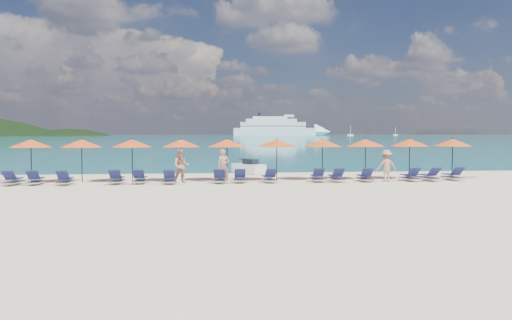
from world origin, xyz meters
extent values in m
plane|color=beige|center=(0.00, 0.00, 0.00)|extent=(1400.00, 1400.00, 0.00)
cube|color=#1FA9B2|center=(0.00, 660.00, 0.01)|extent=(1600.00, 1300.00, 0.01)
ellipsoid|color=black|center=(-150.00, 560.00, -35.00)|extent=(162.00, 126.00, 85.50)
cube|color=white|center=(89.64, 603.17, 4.67)|extent=(103.70, 25.80, 9.33)
cone|color=white|center=(151.08, 598.86, 4.67)|extent=(21.91, 21.91, 20.53)
cube|color=white|center=(87.78, 603.30, 13.06)|extent=(83.02, 21.57, 7.46)
cube|color=white|center=(85.92, 603.43, 18.66)|extent=(64.46, 18.42, 4.67)
cube|color=white|center=(84.06, 603.56, 22.39)|extent=(43.79, 14.19, 3.27)
cube|color=black|center=(87.78, 603.30, 11.66)|extent=(84.06, 21.83, 0.84)
cube|color=black|center=(87.78, 603.30, 14.93)|extent=(81.99, 21.31, 0.84)
cylinder|color=black|center=(71.21, 604.46, 26.13)|extent=(4.11, 4.11, 5.13)
cube|color=white|center=(165.06, 525.38, 0.86)|extent=(6.47, 2.16, 1.72)
cylinder|color=white|center=(165.06, 525.38, 6.47)|extent=(0.39, 0.39, 10.78)
cube|color=white|center=(239.54, 579.65, 0.73)|extent=(5.51, 1.84, 1.47)
cylinder|color=white|center=(239.54, 579.65, 5.51)|extent=(0.33, 0.33, 9.18)
cube|color=white|center=(0.25, 9.59, 0.31)|extent=(2.10, 2.63, 0.57)
cube|color=black|center=(0.36, 9.41, 0.73)|extent=(0.99, 1.16, 0.37)
cylinder|color=black|center=(-0.07, 10.13, 0.89)|extent=(0.52, 0.35, 0.06)
imported|color=tan|center=(-1.59, 4.02, 0.86)|extent=(0.71, 0.56, 1.72)
imported|color=tan|center=(-3.75, 3.99, 0.87)|extent=(0.85, 0.49, 1.73)
imported|color=tan|center=(6.90, 3.33, 0.84)|extent=(1.10, 0.54, 1.68)
cylinder|color=black|center=(-11.44, 5.01, 1.10)|extent=(0.05, 0.05, 2.20)
cone|color=#E44F1C|center=(-11.44, 5.01, 2.02)|extent=(2.10, 2.10, 0.42)
sphere|color=black|center=(-11.44, 5.01, 2.24)|extent=(0.08, 0.08, 0.08)
cylinder|color=black|center=(-8.89, 4.90, 1.10)|extent=(0.05, 0.05, 2.20)
cone|color=#E44F1C|center=(-8.89, 4.90, 2.02)|extent=(2.10, 2.10, 0.42)
sphere|color=black|center=(-8.89, 4.90, 2.24)|extent=(0.08, 0.08, 0.08)
cylinder|color=black|center=(-6.32, 4.88, 1.10)|extent=(0.05, 0.05, 2.20)
cone|color=#E44F1C|center=(-6.32, 4.88, 2.02)|extent=(2.10, 2.10, 0.42)
sphere|color=black|center=(-6.32, 4.88, 2.24)|extent=(0.08, 0.08, 0.08)
cylinder|color=black|center=(-3.78, 5.01, 1.10)|extent=(0.05, 0.05, 2.20)
cone|color=#E44F1C|center=(-3.78, 5.01, 2.02)|extent=(2.10, 2.10, 0.42)
sphere|color=black|center=(-3.78, 5.01, 2.24)|extent=(0.08, 0.08, 0.08)
cylinder|color=black|center=(-1.34, 4.97, 1.10)|extent=(0.05, 0.05, 2.20)
cone|color=#E44F1C|center=(-1.34, 4.97, 2.02)|extent=(2.10, 2.10, 0.42)
sphere|color=black|center=(-1.34, 4.97, 2.24)|extent=(0.08, 0.08, 0.08)
cylinder|color=black|center=(1.32, 4.76, 1.10)|extent=(0.05, 0.05, 2.20)
cone|color=#E44F1C|center=(1.32, 4.76, 2.02)|extent=(2.10, 2.10, 0.42)
sphere|color=black|center=(1.32, 4.76, 2.24)|extent=(0.08, 0.08, 0.08)
cylinder|color=black|center=(3.89, 5.00, 1.10)|extent=(0.05, 0.05, 2.20)
cone|color=#E44F1C|center=(3.89, 5.00, 2.02)|extent=(2.10, 2.10, 0.42)
sphere|color=black|center=(3.89, 5.00, 2.24)|extent=(0.08, 0.08, 0.08)
cylinder|color=black|center=(6.26, 4.80, 1.10)|extent=(0.05, 0.05, 2.20)
cone|color=#E44F1C|center=(6.26, 4.80, 2.02)|extent=(2.10, 2.10, 0.42)
sphere|color=black|center=(6.26, 4.80, 2.24)|extent=(0.08, 0.08, 0.08)
cylinder|color=black|center=(8.83, 4.90, 1.10)|extent=(0.05, 0.05, 2.20)
cone|color=#E44F1C|center=(8.83, 4.90, 2.02)|extent=(2.10, 2.10, 0.42)
sphere|color=black|center=(8.83, 4.90, 2.24)|extent=(0.08, 0.08, 0.08)
cylinder|color=black|center=(11.32, 4.84, 1.10)|extent=(0.05, 0.05, 2.20)
cone|color=#E44F1C|center=(11.32, 4.84, 2.02)|extent=(2.10, 2.10, 0.42)
sphere|color=black|center=(11.32, 4.84, 2.24)|extent=(0.08, 0.08, 0.08)
cube|color=silver|center=(-11.91, 3.77, 0.14)|extent=(0.65, 1.71, 0.06)
cube|color=#181C48|center=(-11.91, 4.02, 0.30)|extent=(0.57, 1.11, 0.04)
cube|color=#181C48|center=(-11.90, 3.22, 0.55)|extent=(0.56, 0.55, 0.43)
cube|color=silver|center=(-10.86, 3.82, 0.14)|extent=(0.75, 1.74, 0.06)
cube|color=#181C48|center=(-10.88, 4.07, 0.30)|extent=(0.64, 1.14, 0.04)
cube|color=#181C48|center=(-10.82, 3.27, 0.55)|extent=(0.59, 0.58, 0.43)
cube|color=silver|center=(-9.40, 3.59, 0.14)|extent=(0.71, 1.73, 0.06)
cube|color=#181C48|center=(-9.41, 3.84, 0.30)|extent=(0.61, 1.13, 0.04)
cube|color=#181C48|center=(-9.37, 3.04, 0.55)|extent=(0.58, 0.57, 0.43)
cube|color=silver|center=(-6.94, 3.78, 0.14)|extent=(0.63, 1.70, 0.06)
cube|color=#181C48|center=(-6.94, 4.03, 0.30)|extent=(0.56, 1.10, 0.04)
cube|color=#181C48|center=(-6.95, 3.23, 0.55)|extent=(0.55, 0.54, 0.43)
cube|color=silver|center=(-5.81, 3.85, 0.14)|extent=(0.67, 1.72, 0.06)
cube|color=#181C48|center=(-5.80, 4.10, 0.30)|extent=(0.58, 1.12, 0.04)
cube|color=#181C48|center=(-5.82, 3.30, 0.55)|extent=(0.57, 0.55, 0.43)
cube|color=silver|center=(-4.30, 3.56, 0.14)|extent=(0.64, 1.71, 0.06)
cube|color=#181C48|center=(-4.31, 3.81, 0.30)|extent=(0.56, 1.11, 0.04)
cube|color=#181C48|center=(-4.30, 3.01, 0.55)|extent=(0.56, 0.54, 0.43)
cube|color=silver|center=(-1.79, 3.67, 0.14)|extent=(0.77, 1.75, 0.06)
cube|color=#181C48|center=(-1.77, 3.92, 0.30)|extent=(0.65, 1.15, 0.04)
cube|color=#181C48|center=(-1.84, 3.12, 0.55)|extent=(0.60, 0.58, 0.43)
cube|color=silver|center=(-0.75, 3.81, 0.14)|extent=(0.74, 1.74, 0.06)
cube|color=#181C48|center=(-0.73, 4.06, 0.30)|extent=(0.63, 1.14, 0.04)
cube|color=#181C48|center=(-0.79, 3.26, 0.55)|extent=(0.59, 0.57, 0.43)
cube|color=silver|center=(0.76, 3.70, 0.14)|extent=(0.68, 1.72, 0.06)
cube|color=#181C48|center=(0.75, 3.95, 0.30)|extent=(0.59, 1.12, 0.04)
cube|color=#181C48|center=(0.78, 3.16, 0.55)|extent=(0.57, 0.56, 0.43)
cube|color=silver|center=(3.32, 3.80, 0.14)|extent=(0.77, 1.75, 0.06)
cube|color=#181C48|center=(3.34, 4.05, 0.30)|extent=(0.65, 1.15, 0.04)
cube|color=#181C48|center=(3.27, 3.25, 0.55)|extent=(0.60, 0.58, 0.43)
cube|color=silver|center=(4.30, 3.68, 0.14)|extent=(0.67, 1.72, 0.06)
cube|color=#181C48|center=(4.30, 3.93, 0.30)|extent=(0.58, 1.12, 0.04)
cube|color=#181C48|center=(4.28, 3.13, 0.55)|extent=(0.57, 0.55, 0.43)
cube|color=silver|center=(5.84, 3.63, 0.14)|extent=(0.78, 1.75, 0.06)
cube|color=#181C48|center=(5.86, 3.88, 0.30)|extent=(0.65, 1.15, 0.04)
cube|color=#181C48|center=(5.78, 3.09, 0.55)|extent=(0.60, 0.59, 0.43)
cube|color=silver|center=(8.31, 3.62, 0.14)|extent=(0.68, 1.72, 0.06)
cube|color=#181C48|center=(8.32, 3.87, 0.30)|extent=(0.59, 1.12, 0.04)
cube|color=#181C48|center=(8.29, 3.07, 0.55)|extent=(0.57, 0.56, 0.43)
cube|color=silver|center=(9.37, 3.63, 0.14)|extent=(0.77, 1.75, 0.06)
cube|color=#181C48|center=(9.35, 3.88, 0.30)|extent=(0.64, 1.14, 0.04)
cube|color=#181C48|center=(9.42, 3.08, 0.55)|extent=(0.59, 0.58, 0.43)
cube|color=silver|center=(10.84, 3.85, 0.14)|extent=(0.64, 1.71, 0.06)
cube|color=#181C48|center=(10.84, 4.10, 0.30)|extent=(0.57, 1.11, 0.04)
cube|color=#181C48|center=(10.83, 3.30, 0.55)|extent=(0.56, 0.54, 0.43)
camera|label=1|loc=(-2.74, -21.75, 2.53)|focal=35.00mm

